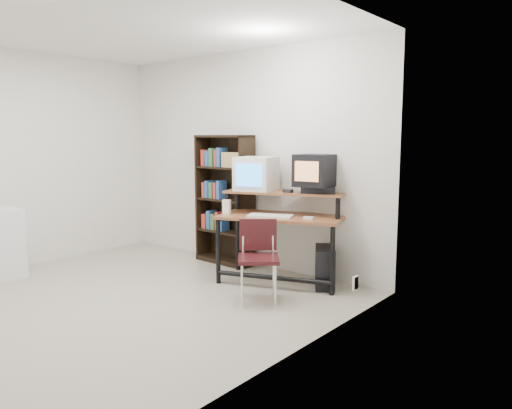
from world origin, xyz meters
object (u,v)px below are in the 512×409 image
Objects in this scene: computer_desk at (282,218)px; school_chair at (258,251)px; crt_tv at (314,170)px; bookshelf at (226,197)px; pc_tower at (325,267)px; crt_monitor at (256,174)px.

computer_desk is 1.89× the size of school_chair.
crt_tv reaches higher than computer_desk.
pc_tower is at bearing -1.05° from bookshelf.
crt_monitor is at bearing 158.45° from computer_desk.
crt_tv is 0.51× the size of school_chair.
crt_tv is at bearing 14.78° from computer_desk.
school_chair is (0.54, -0.65, -0.69)m from crt_monitor.
crt_monitor is 1.09m from school_chair.
crt_tv is (0.65, 0.18, 0.06)m from crt_monitor.
bookshelf is at bearing 173.05° from crt_tv.
bookshelf is at bearing 147.12° from crt_monitor.
pc_tower is 0.58× the size of school_chair.
pc_tower is at bearing -4.80° from computer_desk.
pc_tower is 0.28× the size of bookshelf.
bookshelf reaches higher than crt_tv.
crt_monitor is at bearing 154.88° from pc_tower.
school_chair is at bearing -32.69° from bookshelf.
computer_desk is 0.91× the size of bookshelf.
computer_desk reaches higher than pc_tower.
crt_tv is at bearing 1.38° from bookshelf.
computer_desk is 1.06m from bookshelf.
crt_tv is at bearing 0.57° from crt_monitor.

